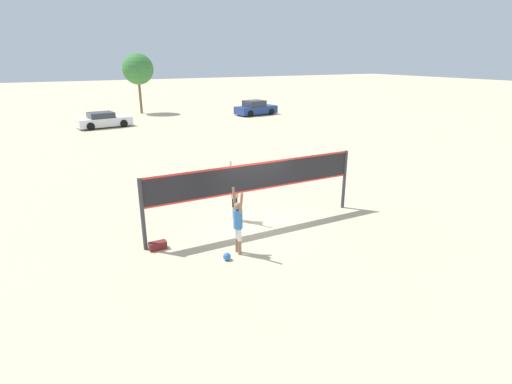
{
  "coord_description": "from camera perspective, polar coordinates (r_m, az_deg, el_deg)",
  "views": [
    {
      "loc": [
        -6.16,
        -11.67,
        5.77
      ],
      "look_at": [
        0.0,
        0.0,
        1.28
      ],
      "focal_mm": 28.0,
      "sensor_mm": 36.0,
      "label": 1
    }
  ],
  "objects": [
    {
      "name": "gear_bag",
      "position": [
        13.05,
        -13.85,
        -7.44
      ],
      "size": [
        0.54,
        0.26,
        0.25
      ],
      "color": "maroon",
      "rests_on": "ground_plane"
    },
    {
      "name": "ground_plane",
      "position": [
        14.4,
        -0.0,
        -4.84
      ],
      "size": [
        200.0,
        200.0,
        0.0
      ],
      "primitive_type": "plane",
      "color": "beige"
    },
    {
      "name": "player_spiker",
      "position": [
        12.06,
        -2.6,
        -4.12
      ],
      "size": [
        0.28,
        0.69,
        2.06
      ],
      "rotation": [
        0.0,
        0.0,
        1.57
      ],
      "color": "#8C664C",
      "rests_on": "ground_plane"
    },
    {
      "name": "volleyball",
      "position": [
        12.08,
        -4.18,
        -9.17
      ],
      "size": [
        0.23,
        0.23,
        0.23
      ],
      "color": "blue",
      "rests_on": "ground_plane"
    },
    {
      "name": "volleyball_net",
      "position": [
        13.83,
        -0.0,
        1.38
      ],
      "size": [
        8.01,
        0.13,
        2.33
      ],
      "color": "#38383D",
      "rests_on": "ground_plane"
    },
    {
      "name": "tree_left_cluster",
      "position": [
        45.04,
        -16.53,
        16.49
      ],
      "size": [
        3.19,
        3.19,
        6.16
      ],
      "color": "brown",
      "rests_on": "ground_plane"
    },
    {
      "name": "parked_car_mid",
      "position": [
        37.12,
        -20.94,
        9.54
      ],
      "size": [
        4.62,
        2.44,
        1.3
      ],
      "rotation": [
        0.0,
        0.0,
        0.13
      ],
      "color": "silver",
      "rests_on": "ground_plane"
    },
    {
      "name": "parked_car_near",
      "position": [
        42.43,
        -0.07,
        11.86
      ],
      "size": [
        4.56,
        2.48,
        1.49
      ],
      "rotation": [
        0.0,
        0.0,
        0.14
      ],
      "color": "navy",
      "rests_on": "ground_plane"
    },
    {
      "name": "player_blocker",
      "position": [
        14.5,
        -3.09,
        0.2
      ],
      "size": [
        0.28,
        0.71,
        2.19
      ],
      "rotation": [
        0.0,
        0.0,
        -1.57
      ],
      "color": "tan",
      "rests_on": "ground_plane"
    }
  ]
}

